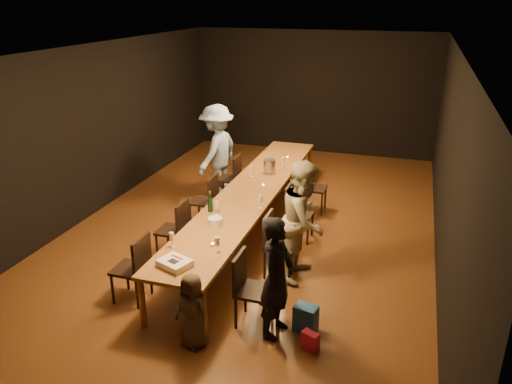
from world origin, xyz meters
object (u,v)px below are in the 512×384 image
(chair_right_0, at_px, (255,290))
(chair_left_0, at_px, (130,268))
(chair_left_3, at_px, (228,178))
(birthday_cake, at_px, (175,263))
(chair_right_3, at_px, (315,187))
(man_blue, at_px, (217,151))
(champagne_bottle, at_px, (210,201))
(chair_right_1, at_px, (281,246))
(chair_right_2, at_px, (300,213))
(chair_left_2, at_px, (204,201))
(chair_left_1, at_px, (172,230))
(woman_tan, at_px, (304,220))
(child, at_px, (193,311))
(ice_bucket, at_px, (270,166))
(table, at_px, (250,193))
(plate_stack, at_px, (215,222))
(woman_birthday, at_px, (277,278))

(chair_right_0, distance_m, chair_left_0, 1.70)
(chair_left_3, xyz_separation_m, birthday_cake, (0.77, -3.82, 0.33))
(chair_right_3, xyz_separation_m, birthday_cake, (-0.93, -3.82, 0.33))
(man_blue, relative_size, champagne_bottle, 5.57)
(chair_right_1, relative_size, champagne_bottle, 2.83)
(chair_right_2, bearing_deg, chair_left_2, -90.00)
(chair_left_1, distance_m, woman_tan, 2.04)
(child, xyz_separation_m, ice_bucket, (-0.26, 3.98, 0.41))
(chair_left_2, bearing_deg, child, -158.85)
(chair_left_0, distance_m, chair_left_3, 3.60)
(chair_left_3, relative_size, woman_tan, 0.54)
(birthday_cake, bearing_deg, chair_left_1, 138.84)
(chair_right_1, bearing_deg, table, -144.69)
(chair_right_0, bearing_deg, woman_tan, 167.04)
(table, distance_m, woman_tan, 1.60)
(chair_right_2, bearing_deg, plate_stack, -32.54)
(chair_left_1, distance_m, man_blue, 2.66)
(champagne_bottle, height_order, ice_bucket, champagne_bottle)
(child, height_order, champagne_bottle, champagne_bottle)
(chair_right_1, bearing_deg, ice_bucket, -159.75)
(man_blue, relative_size, birthday_cake, 4.13)
(plate_stack, relative_size, ice_bucket, 0.83)
(chair_left_2, distance_m, ice_bucket, 1.39)
(child, bearing_deg, chair_left_3, 125.52)
(chair_right_2, height_order, birthday_cake, chair_right_2)
(chair_right_3, relative_size, champagne_bottle, 2.83)
(woman_tan, relative_size, child, 1.87)
(birthday_cake, bearing_deg, child, -23.91)
(chair_right_1, height_order, woman_birthday, woman_birthday)
(chair_left_1, bearing_deg, chair_right_2, -54.78)
(chair_right_2, xyz_separation_m, chair_left_1, (-1.70, -1.20, 0.00))
(woman_birthday, distance_m, champagne_bottle, 2.10)
(chair_right_2, xyz_separation_m, woman_birthday, (0.30, -2.50, 0.29))
(chair_right_0, bearing_deg, woman_birthday, 71.47)
(chair_left_1, xyz_separation_m, plate_stack, (0.80, -0.21, 0.34))
(chair_right_3, distance_m, chair_left_1, 2.94)
(chair_left_3, xyz_separation_m, child, (1.16, -4.21, -0.01))
(chair_right_1, distance_m, man_blue, 3.31)
(chair_right_0, bearing_deg, plate_stack, -137.62)
(chair_right_0, distance_m, birthday_cake, 1.01)
(table, relative_size, champagne_bottle, 18.24)
(man_blue, bearing_deg, plate_stack, 29.43)
(chair_right_1, xyz_separation_m, birthday_cake, (-0.93, -1.42, 0.33))
(chair_right_0, distance_m, woman_birthday, 0.43)
(chair_left_3, relative_size, champagne_bottle, 2.83)
(chair_right_3, xyz_separation_m, chair_left_1, (-1.70, -2.40, 0.00))
(table, bearing_deg, man_blue, 129.33)
(woman_birthday, xyz_separation_m, man_blue, (-2.30, 3.90, 0.16))
(woman_tan, relative_size, champagne_bottle, 5.22)
(man_blue, bearing_deg, woman_birthday, 38.61)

